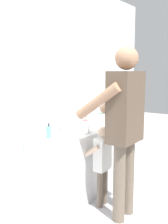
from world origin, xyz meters
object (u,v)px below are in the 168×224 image
toothbrush_cup (85,123)px  soap_bottle (49,132)px  child_toddler (102,159)px  adult_parent (124,118)px

toothbrush_cup → soap_bottle: size_ratio=1.25×
toothbrush_cup → soap_bottle: bearing=-177.5°
child_toddler → adult_parent: size_ratio=0.52×
adult_parent → child_toddler: bearing=75.9°
toothbrush_cup → adult_parent: adult_parent is taller
soap_bottle → adult_parent: adult_parent is taller
toothbrush_cup → adult_parent: size_ratio=0.12×
toothbrush_cup → adult_parent: (-0.42, -0.78, 0.21)m
soap_bottle → toothbrush_cup: bearing=2.5°
soap_bottle → adult_parent: (0.32, -0.75, 0.19)m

